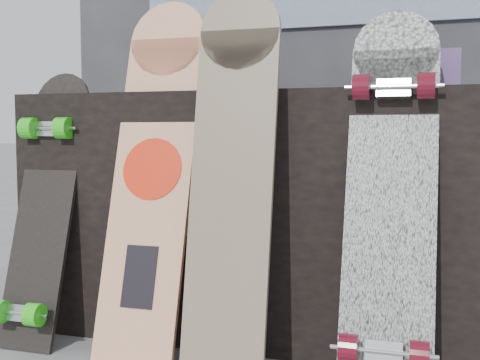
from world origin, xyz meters
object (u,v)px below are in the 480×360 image
(vendor_table, at_px, (271,212))
(skateboard_dark, at_px, (43,202))
(longboard_celtic, at_px, (232,169))
(longboard_geisha, at_px, (154,164))
(longboard_cascadia, at_px, (391,188))

(vendor_table, relative_size, skateboard_dark, 1.82)
(skateboard_dark, bearing_deg, longboard_celtic, -6.70)
(longboard_celtic, bearing_deg, longboard_geisha, 162.28)
(longboard_cascadia, bearing_deg, longboard_celtic, -172.91)
(vendor_table, distance_m, longboard_celtic, 0.45)
(longboard_celtic, bearing_deg, longboard_cascadia, 7.09)
(longboard_geisha, xyz_separation_m, skateboard_dark, (-0.39, -0.01, -0.13))
(longboard_geisha, relative_size, skateboard_dark, 1.25)
(longboard_geisha, relative_size, longboard_cascadia, 1.07)
(vendor_table, height_order, longboard_cascadia, longboard_cascadia)
(longboard_cascadia, height_order, skateboard_dark, longboard_cascadia)
(longboard_cascadia, bearing_deg, skateboard_dark, 178.64)
(longboard_cascadia, bearing_deg, longboard_geisha, 176.99)
(longboard_geisha, bearing_deg, skateboard_dark, -178.36)
(skateboard_dark, bearing_deg, vendor_table, 26.97)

